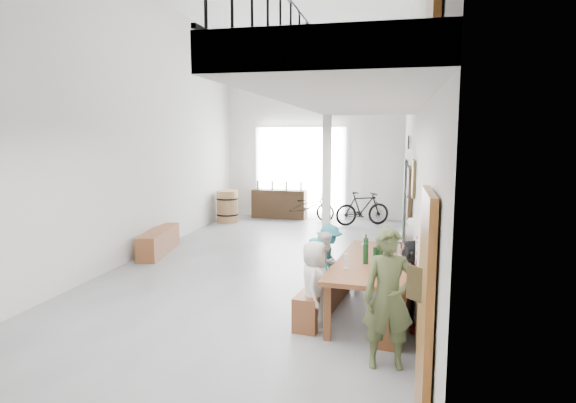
% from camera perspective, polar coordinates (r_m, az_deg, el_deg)
% --- Properties ---
extents(floor, '(12.00, 12.00, 0.00)m').
position_cam_1_polar(floor, '(9.37, -3.11, -7.86)').
color(floor, slate).
rests_on(floor, ground).
extents(room_walls, '(12.00, 12.00, 12.00)m').
position_cam_1_polar(room_walls, '(9.09, -3.28, 14.26)').
color(room_walls, silver).
rests_on(room_walls, ground).
extents(gateway_portal, '(2.80, 0.08, 2.80)m').
position_cam_1_polar(gateway_portal, '(14.95, 1.45, 3.42)').
color(gateway_portal, white).
rests_on(gateway_portal, ground).
extents(right_wall_decor, '(0.07, 8.28, 5.07)m').
position_cam_1_polar(right_wall_decor, '(6.88, 14.60, 1.02)').
color(right_wall_decor, brown).
rests_on(right_wall_decor, ground).
extents(balcony, '(1.52, 5.62, 4.00)m').
position_cam_1_polar(balcony, '(5.61, 7.96, 12.23)').
color(balcony, silver).
rests_on(balcony, ground).
extents(tasting_table, '(1.23, 2.54, 0.79)m').
position_cam_1_polar(tasting_table, '(6.93, 10.18, -7.53)').
color(tasting_table, brown).
rests_on(tasting_table, ground).
extents(bench_inner, '(0.58, 2.01, 0.46)m').
position_cam_1_polar(bench_inner, '(7.17, 4.34, -10.90)').
color(bench_inner, brown).
rests_on(bench_inner, ground).
extents(bench_wall, '(0.56, 2.28, 0.52)m').
position_cam_1_polar(bench_wall, '(6.99, 13.16, -11.30)').
color(bench_wall, brown).
rests_on(bench_wall, ground).
extents(tableware, '(0.76, 1.91, 0.35)m').
position_cam_1_polar(tableware, '(6.93, 10.50, -5.65)').
color(tableware, black).
rests_on(tableware, tasting_table).
extents(side_bench, '(0.70, 1.87, 0.51)m').
position_cam_1_polar(side_bench, '(10.82, -15.05, -4.60)').
color(side_bench, brown).
rests_on(side_bench, ground).
extents(oak_barrel, '(0.64, 0.64, 0.94)m').
position_cam_1_polar(oak_barrel, '(14.29, -7.20, -0.59)').
color(oak_barrel, '#9B6C46').
rests_on(oak_barrel, ground).
extents(serving_counter, '(1.70, 0.54, 0.88)m').
position_cam_1_polar(serving_counter, '(14.90, -1.04, -0.30)').
color(serving_counter, '#342312').
rests_on(serving_counter, ground).
extents(counter_bottles, '(1.44, 0.11, 0.28)m').
position_cam_1_polar(counter_bottles, '(14.81, -1.06, 1.93)').
color(counter_bottles, black).
rests_on(counter_bottles, serving_counter).
extents(guest_left_a, '(0.40, 0.59, 1.17)m').
position_cam_1_polar(guest_left_a, '(6.39, 3.13, -9.86)').
color(guest_left_a, silver).
rests_on(guest_left_a, ground).
extents(guest_left_b, '(0.39, 0.47, 1.10)m').
position_cam_1_polar(guest_left_b, '(6.91, 3.52, -8.80)').
color(guest_left_b, teal).
rests_on(guest_left_b, ground).
extents(guest_left_c, '(0.59, 0.65, 1.10)m').
position_cam_1_polar(guest_left_c, '(7.36, 4.48, -7.78)').
color(guest_left_c, silver).
rests_on(guest_left_c, ground).
extents(guest_left_d, '(0.42, 0.73, 1.11)m').
position_cam_1_polar(guest_left_d, '(7.84, 4.92, -6.77)').
color(guest_left_d, teal).
rests_on(guest_left_d, ground).
extents(guest_right_a, '(0.35, 0.79, 1.34)m').
position_cam_1_polar(guest_right_a, '(6.50, 15.78, -9.08)').
color(guest_right_a, red).
rests_on(guest_right_a, ground).
extents(guest_right_b, '(0.51, 1.06, 1.10)m').
position_cam_1_polar(guest_right_b, '(7.00, 14.46, -8.82)').
color(guest_right_b, black).
rests_on(guest_right_b, ground).
extents(guest_right_c, '(0.47, 0.67, 1.30)m').
position_cam_1_polar(guest_right_c, '(7.69, 14.88, -6.60)').
color(guest_right_c, silver).
rests_on(guest_right_c, ground).
extents(host_standing, '(0.62, 0.45, 1.55)m').
position_cam_1_polar(host_standing, '(5.42, 11.84, -11.18)').
color(host_standing, '#47502D').
rests_on(host_standing, ground).
extents(potted_plant, '(0.47, 0.44, 0.44)m').
position_cam_1_polar(potted_plant, '(9.63, 12.24, -6.27)').
color(potted_plant, '#20521E').
rests_on(potted_plant, ground).
extents(bicycle_near, '(1.67, 0.76, 0.85)m').
position_cam_1_polar(bicycle_near, '(14.46, 2.41, -0.62)').
color(bicycle_near, black).
rests_on(bicycle_near, ground).
extents(bicycle_far, '(1.64, 1.11, 0.97)m').
position_cam_1_polar(bicycle_far, '(13.84, 8.82, -0.83)').
color(bicycle_far, black).
rests_on(bicycle_far, ground).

